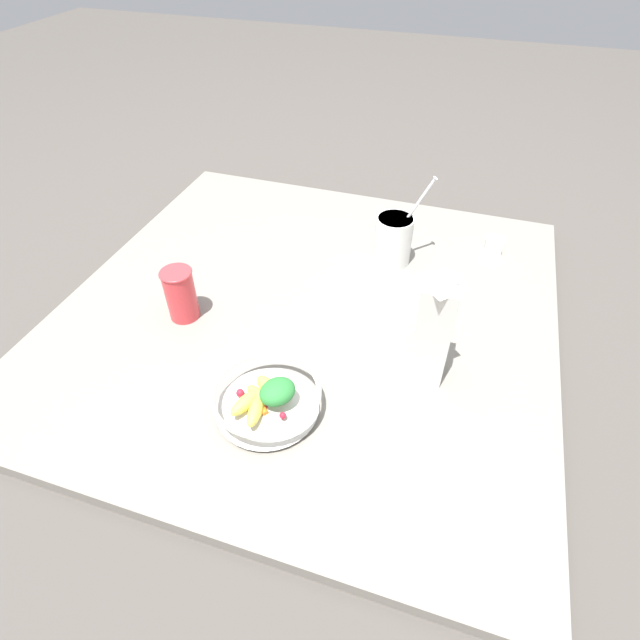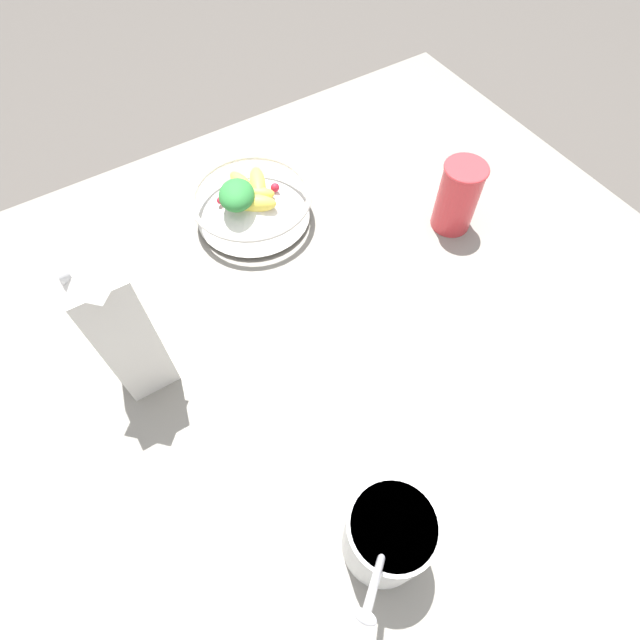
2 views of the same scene
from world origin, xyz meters
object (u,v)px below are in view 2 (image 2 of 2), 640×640
(fruit_bowl, at_px, (251,203))
(yogurt_tub, at_px, (388,535))
(milk_carton, at_px, (118,323))
(drinking_cup, at_px, (458,196))

(fruit_bowl, relative_size, yogurt_tub, 0.90)
(milk_carton, distance_m, yogurt_tub, 0.43)
(milk_carton, height_order, yogurt_tub, milk_carton)
(fruit_bowl, height_order, yogurt_tub, yogurt_tub)
(fruit_bowl, xyz_separation_m, yogurt_tub, (0.59, -0.13, 0.04))
(fruit_bowl, distance_m, yogurt_tub, 0.61)
(yogurt_tub, height_order, drinking_cup, yogurt_tub)
(fruit_bowl, relative_size, milk_carton, 0.77)
(fruit_bowl, bearing_deg, yogurt_tub, -12.41)
(fruit_bowl, distance_m, milk_carton, 0.37)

